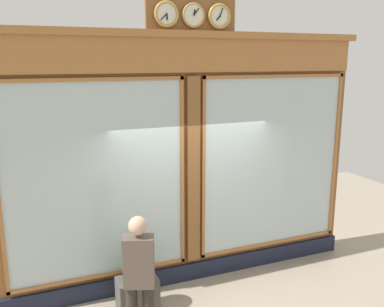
# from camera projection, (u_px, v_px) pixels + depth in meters

# --- Properties ---
(shop_facade) EXTENTS (5.76, 0.42, 4.33)m
(shop_facade) POSITION_uv_depth(u_px,v_px,m) (189.00, 160.00, 6.46)
(shop_facade) COLOR brown
(shop_facade) RESTS_ON ground_plane
(pedestrian) EXTENTS (0.41, 0.33, 1.69)m
(pedestrian) POSITION_uv_depth(u_px,v_px,m) (139.00, 277.00, 4.97)
(pedestrian) COLOR #312A24
(pedestrian) RESTS_ON ground_plane
(planter_box) EXTENTS (0.56, 0.36, 0.48)m
(planter_box) POSITION_uv_depth(u_px,v_px,m) (137.00, 294.00, 5.88)
(planter_box) COLOR #4C4742
(planter_box) RESTS_ON ground_plane
(planter_shrub) EXTENTS (0.42, 0.42, 0.42)m
(planter_shrub) POSITION_uv_depth(u_px,v_px,m) (137.00, 265.00, 5.78)
(planter_shrub) COLOR #285623
(planter_shrub) RESTS_ON planter_box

